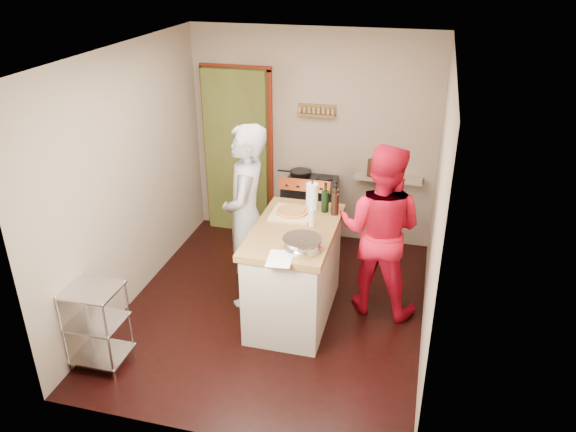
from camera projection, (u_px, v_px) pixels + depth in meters
The scene contains 10 objects.
floor at pixel (275, 308), 5.85m from camera, with size 3.50×3.50×0.00m, color black.
back_wall at pixel (263, 146), 7.05m from camera, with size 3.00×0.44×2.60m.
left_wall at pixel (129, 179), 5.62m from camera, with size 0.04×3.50×2.60m, color gray.
right_wall at pixel (437, 211), 4.95m from camera, with size 0.04×3.50×2.60m, color gray.
ceiling at pixel (271, 51), 4.71m from camera, with size 3.00×3.50×0.02m, color white.
stove at pixel (309, 213), 6.88m from camera, with size 0.60×0.63×1.00m.
wire_shelving at pixel (96, 322), 4.90m from camera, with size 0.48×0.40×0.80m.
island at pixel (294, 270), 5.54m from camera, with size 0.77×1.42×1.30m.
person_stripe at pixel (246, 217), 5.62m from camera, with size 0.70×0.46×1.91m, color #AFAFB4.
person_red at pixel (380, 230), 5.50m from camera, with size 0.86×0.67×1.77m, color red.
Camera 1 is at (1.34, -4.66, 3.42)m, focal length 35.00 mm.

